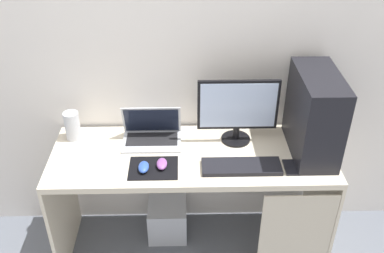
% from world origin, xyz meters
% --- Properties ---
extents(ground_plane, '(8.00, 8.00, 0.00)m').
position_xyz_m(ground_plane, '(0.00, 0.00, 0.00)').
color(ground_plane, slate).
extents(wall_back, '(4.00, 0.05, 2.60)m').
position_xyz_m(wall_back, '(0.00, 0.32, 1.30)').
color(wall_back, silver).
rests_on(wall_back, ground_plane).
extents(desk, '(1.57, 0.57, 0.76)m').
position_xyz_m(desk, '(0.02, -0.01, 0.61)').
color(desk, beige).
rests_on(desk, ground_plane).
extents(pc_tower, '(0.21, 0.46, 0.47)m').
position_xyz_m(pc_tower, '(0.65, 0.02, 0.99)').
color(pc_tower, black).
rests_on(pc_tower, desk).
extents(monitor, '(0.45, 0.17, 0.39)m').
position_xyz_m(monitor, '(0.26, 0.12, 0.96)').
color(monitor, black).
rests_on(monitor, desk).
extents(laptop, '(0.33, 0.22, 0.21)m').
position_xyz_m(laptop, '(-0.23, 0.14, 0.80)').
color(laptop, '#B7BCC6').
rests_on(laptop, desk).
extents(speaker, '(0.09, 0.09, 0.17)m').
position_xyz_m(speaker, '(-0.68, 0.17, 0.84)').
color(speaker, '#B7BCC6').
rests_on(speaker, desk).
extents(keyboard, '(0.42, 0.14, 0.02)m').
position_xyz_m(keyboard, '(0.26, -0.14, 0.77)').
color(keyboard, black).
rests_on(keyboard, desk).
extents(mousepad, '(0.26, 0.20, 0.00)m').
position_xyz_m(mousepad, '(-0.21, -0.13, 0.76)').
color(mousepad, black).
rests_on(mousepad, desk).
extents(mouse_left, '(0.06, 0.10, 0.03)m').
position_xyz_m(mouse_left, '(-0.16, -0.12, 0.78)').
color(mouse_left, '#8C4C99').
rests_on(mouse_left, mousepad).
extents(mouse_right, '(0.06, 0.10, 0.03)m').
position_xyz_m(mouse_right, '(-0.26, -0.14, 0.78)').
color(mouse_right, '#2D51B2').
rests_on(mouse_right, mousepad).
extents(cell_phone, '(0.07, 0.13, 0.01)m').
position_xyz_m(cell_phone, '(0.52, -0.14, 0.76)').
color(cell_phone, black).
rests_on(cell_phone, desk).
extents(subwoofer, '(0.25, 0.25, 0.25)m').
position_xyz_m(subwoofer, '(-0.16, 0.13, 0.12)').
color(subwoofer, '#B7BCC6').
rests_on(subwoofer, ground_plane).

